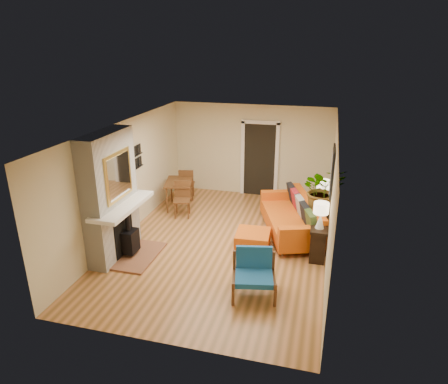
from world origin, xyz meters
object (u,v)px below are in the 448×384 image
Objects in this scene: sofa at (294,217)px; lamp_far at (323,189)px; blue_chair at (254,270)px; dining_table at (182,186)px; lamp_near at (321,212)px; console_table at (320,221)px; ottoman at (253,239)px; houseplant at (322,190)px.

lamp_far is at bearing 26.29° from sofa.
blue_chair is 3.07m from lamp_far.
lamp_near reaches higher than dining_table.
console_table is 3.43× the size of lamp_far.
sofa is 3.33× the size of ottoman.
lamp_near reaches higher than sofa.
sofa is at bearing -153.71° from lamp_far.
lamp_near is (0.59, -1.11, 0.66)m from sofa.
blue_chair is 0.52× the size of dining_table.
console_table is (0.59, -0.44, 0.18)m from sofa.
lamp_far is 0.56m from houseplant.
sofa is 3.17m from dining_table.
dining_table reaches higher than blue_chair.
console_table is at bearing -87.11° from houseplant.
sofa is at bearing 157.64° from houseplant.
dining_table is at bearing 142.35° from ottoman.
sofa reaches higher than blue_chair.
ottoman is at bearing -37.65° from dining_table.
sofa is at bearing 49.82° from ottoman.
blue_chair is 2.63m from houseplant.
ottoman is at bearing 101.42° from blue_chair.
dining_table is at bearing 163.55° from houseplant.
lamp_far is at bearing 90.00° from console_table.
lamp_far is (0.00, 1.40, 0.00)m from lamp_near.
dining_table is at bearing 171.55° from lamp_far.
sofa reaches higher than console_table.
blue_chair is at bearing -110.46° from lamp_far.
dining_table reaches higher than ottoman.
lamp_far is (0.59, 0.29, 0.66)m from sofa.
houseplant is at bearing 92.89° from console_table.
blue_chair is at bearing -100.26° from sofa.
dining_table is (-2.60, 3.36, 0.16)m from blue_chair.
dining_table is 3.85m from houseplant.
sofa is 4.66× the size of lamp_near.
lamp_far reaches higher than dining_table.
blue_chair is at bearing -116.75° from console_table.
lamp_near is at bearing -61.90° from sofa.
lamp_far is (1.05, 2.81, 0.64)m from blue_chair.
lamp_near reaches higher than blue_chair.
ottoman is 1.50m from console_table.
lamp_far is (1.37, 1.22, 0.85)m from ottoman.
lamp_far is at bearing 69.54° from blue_chair.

